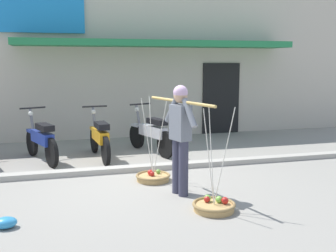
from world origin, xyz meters
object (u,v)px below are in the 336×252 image
motorcycle_third_in_row (100,138)px  plastic_litter_bag (5,223)px  fruit_vendor (180,132)px  motorcycle_second_in_row (41,140)px  fruit_basket_right_side (153,176)px  fruit_basket_left_side (214,205)px  motorcycle_end_of_row (151,133)px

motorcycle_third_in_row → plastic_litter_bag: motorcycle_third_in_row is taller
fruit_vendor → motorcycle_second_in_row: 3.54m
fruit_basket_right_side → plastic_litter_bag: 2.69m
fruit_basket_left_side → plastic_litter_bag: (-2.72, 0.13, -0.01)m
motorcycle_second_in_row → plastic_litter_bag: motorcycle_second_in_row is taller
fruit_vendor → plastic_litter_bag: fruit_vendor is taller
motorcycle_second_in_row → motorcycle_third_in_row: same height
motorcycle_second_in_row → fruit_basket_right_side: bearing=-46.0°
fruit_basket_left_side → motorcycle_second_in_row: (-2.38, 3.58, 0.38)m
motorcycle_third_in_row → plastic_litter_bag: 3.72m
fruit_vendor → motorcycle_end_of_row: size_ratio=0.97×
fruit_vendor → motorcycle_second_in_row: (-2.13, 2.77, -0.52)m
fruit_basket_right_side → motorcycle_end_of_row: (0.46, 2.12, 0.38)m
fruit_vendor → plastic_litter_bag: 2.72m
fruit_basket_left_side → motorcycle_end_of_row: fruit_basket_left_side is taller
fruit_basket_right_side → motorcycle_second_in_row: size_ratio=0.84×
fruit_basket_left_side → motorcycle_third_in_row: (-1.20, 3.50, 0.38)m
fruit_basket_left_side → fruit_vendor: bearing=106.8°
motorcycle_third_in_row → motorcycle_end_of_row: bearing=11.6°
fruit_basket_left_side → motorcycle_end_of_row: size_ratio=0.83×
fruit_basket_right_side → motorcycle_second_in_row: fruit_basket_right_side is taller
motorcycle_third_in_row → motorcycle_end_of_row: same height
fruit_vendor → fruit_basket_left_side: bearing=-73.2°
motorcycle_third_in_row → plastic_litter_bag: bearing=-114.3°
fruit_basket_left_side → motorcycle_end_of_row: (-0.02, 3.74, 0.38)m
fruit_vendor → motorcycle_end_of_row: bearing=85.7°
fruit_basket_left_side → fruit_basket_right_side: bearing=106.6°
fruit_basket_right_side → motorcycle_third_in_row: bearing=110.8°
fruit_vendor → motorcycle_third_in_row: bearing=109.5°
fruit_vendor → motorcycle_end_of_row: fruit_vendor is taller
fruit_basket_left_side → motorcycle_second_in_row: fruit_basket_left_side is taller
motorcycle_end_of_row → plastic_litter_bag: bearing=-126.7°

